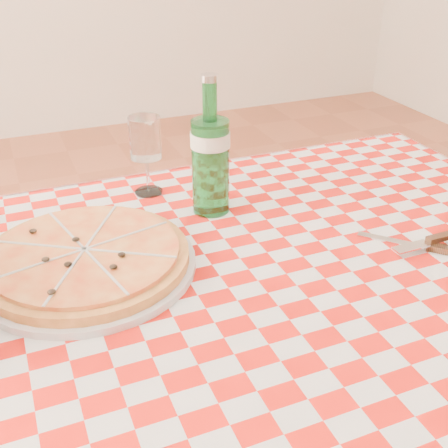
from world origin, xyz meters
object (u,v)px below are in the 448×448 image
Objects in this scene: dining_table at (247,316)px; water_bottle at (210,146)px; wine_glass at (146,156)px; pizza_plate at (86,257)px.

water_bottle is (0.02, 0.22, 0.23)m from dining_table.
water_bottle is 1.63× the size of wine_glass.
pizza_plate is 0.31m from wine_glass.
water_bottle is at bearing 85.12° from dining_table.
dining_table is 7.23× the size of wine_glass.
pizza_plate is at bearing 157.11° from dining_table.
wine_glass is (-0.07, 0.35, 0.18)m from dining_table.
wine_glass reaches higher than pizza_plate.
water_bottle is at bearing 23.59° from pizza_plate.
wine_glass is at bearing 54.17° from pizza_plate.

